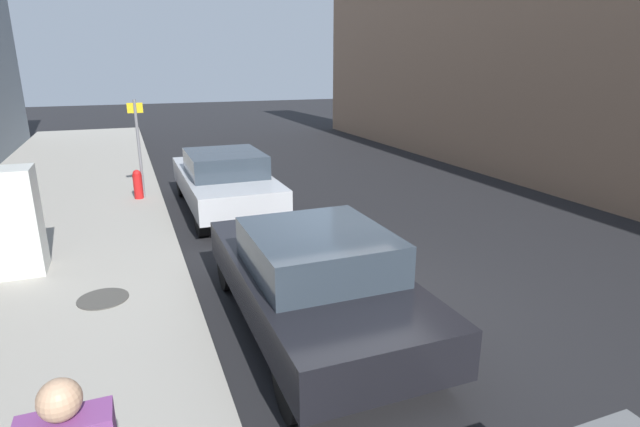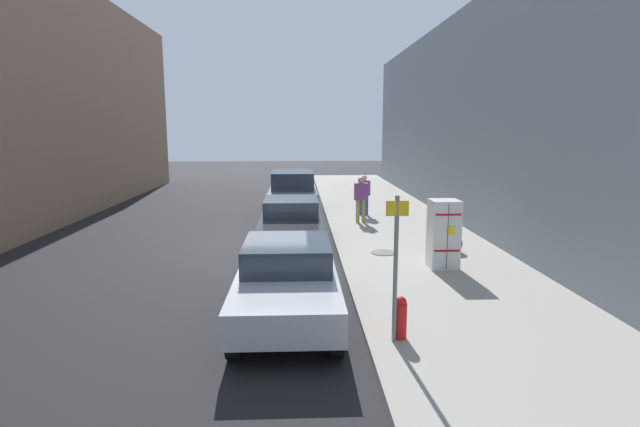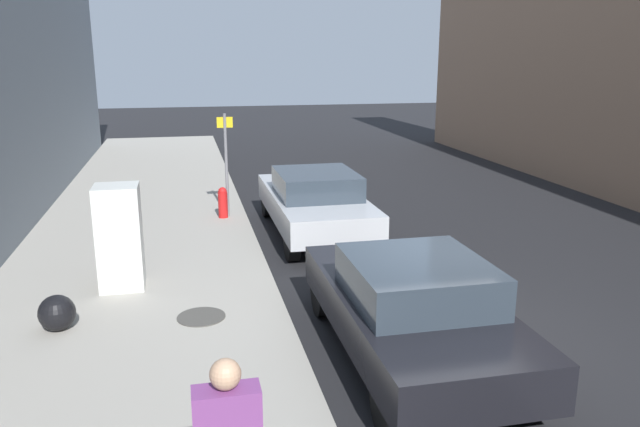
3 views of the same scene
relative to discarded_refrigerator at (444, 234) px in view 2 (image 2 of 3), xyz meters
The scene contains 13 objects.
ground_plane 5.43m from the discarded_refrigerator, 30.82° to the right, with size 80.00×80.00×0.00m, color black.
sidewalk_slab 2.89m from the discarded_refrigerator, 87.55° to the right, with size 4.70×44.00×0.12m, color #9E998E.
building_facade_near 5.24m from the discarded_refrigerator, 141.18° to the right, with size 2.33×39.60×7.73m, color slate.
discarded_refrigerator is the anchor object (origin of this frame).
manhole_cover 2.12m from the discarded_refrigerator, 51.70° to the right, with size 0.70×0.70×0.02m, color #47443F.
street_sign_post 4.75m from the discarded_refrigerator, 64.47° to the left, with size 0.36×0.07×2.40m.
fire_hydrant 4.60m from the discarded_refrigerator, 65.24° to the left, with size 0.22×0.22×0.72m.
trash_bag 1.79m from the discarded_refrigerator, 116.20° to the right, with size 0.50×0.50×0.50m, color black.
pedestrian_walking_far 7.71m from the discarded_refrigerator, 82.85° to the right, with size 0.46×0.22×1.60m.
pedestrian_standing_near 6.27m from the discarded_refrigerator, 78.22° to the right, with size 0.48×0.22×1.68m.
parked_suv_gray 9.81m from the discarded_refrigerator, 67.22° to the right, with size 1.94×4.62×1.76m.
parked_sedan_dark 4.95m from the discarded_refrigerator, 39.82° to the right, with size 1.85×4.36×1.40m.
parked_sedan_silver 4.68m from the discarded_refrigerator, 35.72° to the left, with size 1.85×4.65×1.42m.
Camera 2 is at (-1.01, 14.62, 3.55)m, focal length 28.00 mm.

